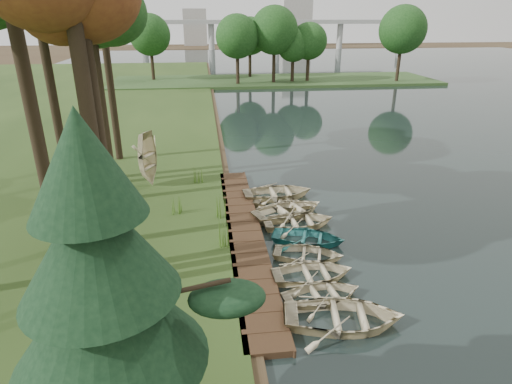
{
  "coord_description": "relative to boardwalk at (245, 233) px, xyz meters",
  "views": [
    {
      "loc": [
        -3.23,
        -17.86,
        9.65
      ],
      "look_at": [
        -0.82,
        1.89,
        1.43
      ],
      "focal_mm": 30.0,
      "sensor_mm": 36.0,
      "label": 1
    }
  ],
  "objects": [
    {
      "name": "rowboat_0",
      "position": [
        2.67,
        -6.74,
        0.32
      ],
      "size": [
        4.4,
        3.43,
        0.83
      ],
      "primitive_type": "imported",
      "rotation": [
        0.0,
        0.0,
        1.42
      ],
      "color": "#C5B78F",
      "rests_on": "water"
    },
    {
      "name": "tree_2",
      "position": [
        -5.22,
        -3.27,
        9.93
      ],
      "size": [
        3.6,
        3.6,
        11.54
      ],
      "color": "black",
      "rests_on": "bank"
    },
    {
      "name": "stored_rowboat",
      "position": [
        -4.97,
        6.42,
        0.49
      ],
      "size": [
        3.96,
        3.53,
        0.68
      ],
      "primitive_type": "imported",
      "rotation": [
        3.14,
        0.0,
        1.12
      ],
      "color": "#C5B78F",
      "rests_on": "bank"
    },
    {
      "name": "rowboat_6",
      "position": [
        2.47,
        1.79,
        0.3
      ],
      "size": [
        4.59,
        3.93,
        0.8
      ],
      "primitive_type": "imported",
      "rotation": [
        0.0,
        0.0,
        1.92
      ],
      "color": "#C5B78F",
      "rests_on": "water"
    },
    {
      "name": "rowboat_8",
      "position": [
        2.31,
        4.22,
        0.31
      ],
      "size": [
        4.12,
        3.08,
        0.81
      ],
      "primitive_type": "imported",
      "rotation": [
        0.0,
        0.0,
        1.64
      ],
      "color": "#C5B78F",
      "rests_on": "water"
    },
    {
      "name": "bridge",
      "position": [
        13.91,
        120.0,
        6.93
      ],
      "size": [
        95.9,
        4.0,
        8.6
      ],
      "color": "#A5A5A0",
      "rests_on": "ground"
    },
    {
      "name": "far_trees",
      "position": [
        6.27,
        50.0,
        6.28
      ],
      "size": [
        45.6,
        5.6,
        8.8
      ],
      "color": "black",
      "rests_on": "peninsula"
    },
    {
      "name": "building_a",
      "position": [
        31.6,
        140.0,
        8.85
      ],
      "size": [
        10.0,
        8.0,
        18.0
      ],
      "primitive_type": "cube",
      "color": "#A5A5A0",
      "rests_on": "ground"
    },
    {
      "name": "building_b",
      "position": [
        -3.4,
        145.0,
        5.85
      ],
      "size": [
        8.0,
        8.0,
        12.0
      ],
      "primitive_type": "cube",
      "color": "#A5A5A0",
      "rests_on": "ground"
    },
    {
      "name": "rowboat_2",
      "position": [
        2.31,
        -3.96,
        0.23
      ],
      "size": [
        3.34,
        2.46,
        0.67
      ],
      "primitive_type": "imported",
      "rotation": [
        0.0,
        0.0,
        1.62
      ],
      "color": "#C5B78F",
      "rests_on": "water"
    },
    {
      "name": "rowboat_5",
      "position": [
        2.72,
        0.55,
        0.27
      ],
      "size": [
        3.69,
        2.75,
        0.73
      ],
      "primitive_type": "imported",
      "rotation": [
        0.0,
        0.0,
        1.64
      ],
      "color": "#C5B78F",
      "rests_on": "water"
    },
    {
      "name": "rowboat_7",
      "position": [
        2.31,
        2.83,
        0.22
      ],
      "size": [
        3.71,
        3.22,
        0.64
      ],
      "primitive_type": "imported",
      "rotation": [
        0.0,
        0.0,
        1.19
      ],
      "color": "#C5B78F",
      "rests_on": "water"
    },
    {
      "name": "pine_tree",
      "position": [
        -3.66,
        -10.92,
        5.16
      ],
      "size": [
        3.8,
        3.8,
        8.07
      ],
      "color": "black",
      "rests_on": "bank"
    },
    {
      "name": "reeds_2",
      "position": [
        -3.23,
        2.25,
        0.62
      ],
      "size": [
        0.6,
        0.6,
        0.94
      ],
      "primitive_type": "cone",
      "color": "#3F661E",
      "rests_on": "bank"
    },
    {
      "name": "reeds_3",
      "position": [
        -2.18,
        6.62,
        0.63
      ],
      "size": [
        0.6,
        0.6,
        0.96
      ],
      "primitive_type": "cone",
      "color": "#3F661E",
      "rests_on": "bank"
    },
    {
      "name": "rowboat_3",
      "position": [
        2.47,
        -2.49,
        0.21
      ],
      "size": [
        3.47,
        2.89,
        0.62
      ],
      "primitive_type": "imported",
      "rotation": [
        0.0,
        0.0,
        1.28
      ],
      "color": "#C5B78F",
      "rests_on": "water"
    },
    {
      "name": "rowboat_4",
      "position": [
        2.8,
        -1.14,
        0.24
      ],
      "size": [
        3.88,
        3.31,
        0.68
      ],
      "primitive_type": "imported",
      "rotation": [
        0.0,
        0.0,
        1.23
      ],
      "color": "#2C7B77",
      "rests_on": "water"
    },
    {
      "name": "peninsula",
      "position": [
        9.6,
        50.0,
        0.08
      ],
      "size": [
        50.0,
        14.0,
        0.45
      ],
      "primitive_type": "cube",
      "color": "#2E4920",
      "rests_on": "ground"
    },
    {
      "name": "tree_4",
      "position": [
        -7.31,
        7.12,
        9.56
      ],
      "size": [
        4.0,
        4.0,
        11.26
      ],
      "color": "black",
      "rests_on": "bank"
    },
    {
      "name": "rowboat_1",
      "position": [
        2.33,
        -5.34,
        0.21
      ],
      "size": [
        3.3,
        2.6,
        0.62
      ],
      "primitive_type": "imported",
      "rotation": [
        0.0,
        0.0,
        1.74
      ],
      "color": "#C5B78F",
      "rests_on": "water"
    },
    {
      "name": "reeds_0",
      "position": [
        -1.0,
        -1.33,
        0.72
      ],
      "size": [
        0.6,
        0.6,
        1.15
      ],
      "primitive_type": "cone",
      "color": "#3F661E",
      "rests_on": "bank"
    },
    {
      "name": "reeds_1",
      "position": [
        -1.0,
        1.55,
        0.72
      ],
      "size": [
        0.6,
        0.6,
        1.14
      ],
      "primitive_type": "cone",
      "color": "#3F661E",
      "rests_on": "bank"
    },
    {
      "name": "ground",
      "position": [
        1.6,
        0.0,
        -0.15
      ],
      "size": [
        300.0,
        300.0,
        0.0
      ],
      "primitive_type": "plane",
      "color": "#3D2F1D"
    },
    {
      "name": "boardwalk",
      "position": [
        0.0,
        0.0,
        0.0
      ],
      "size": [
        1.6,
        16.0,
        0.3
      ],
      "primitive_type": "cube",
      "color": "#372415",
      "rests_on": "ground"
    }
  ]
}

